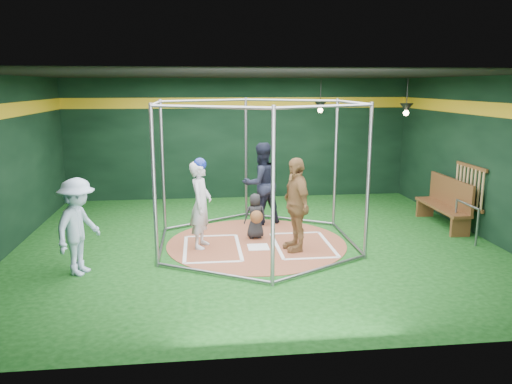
{
  "coord_description": "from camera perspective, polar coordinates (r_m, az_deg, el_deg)",
  "views": [
    {
      "loc": [
        -1.18,
        -10.09,
        3.31
      ],
      "look_at": [
        0.0,
        0.1,
        1.1
      ],
      "focal_mm": 35.0,
      "sensor_mm": 36.0,
      "label": 1
    }
  ],
  "objects": [
    {
      "name": "batting_cage",
      "position": [
        10.31,
        0.06,
        2.06
      ],
      "size": [
        4.05,
        4.67,
        3.0
      ],
      "color": "gray",
      "rests_on": "ground"
    },
    {
      "name": "batter_figure",
      "position": [
        10.24,
        -6.33,
        -1.3
      ],
      "size": [
        0.59,
        0.75,
        1.86
      ],
      "color": "silver",
      "rests_on": "clay_disc"
    },
    {
      "name": "dugout_bench",
      "position": [
        12.68,
        20.9,
        -1.04
      ],
      "size": [
        0.46,
        1.98,
        1.16
      ],
      "color": "brown",
      "rests_on": "ground"
    },
    {
      "name": "umpire",
      "position": [
        11.95,
        0.6,
        0.99
      ],
      "size": [
        1.15,
        1.03,
        1.96
      ],
      "primitive_type": "imported",
      "rotation": [
        0.0,
        0.0,
        3.5
      ],
      "color": "black",
      "rests_on": "clay_disc"
    },
    {
      "name": "clay_disc",
      "position": [
        10.68,
        0.06,
        -5.86
      ],
      "size": [
        3.8,
        3.8,
        0.01
      ],
      "primitive_type": "cylinder",
      "color": "brown",
      "rests_on": "ground"
    },
    {
      "name": "home_plate",
      "position": [
        10.39,
        0.25,
        -6.31
      ],
      "size": [
        0.43,
        0.43,
        0.01
      ],
      "primitive_type": "cube",
      "color": "white",
      "rests_on": "clay_disc"
    },
    {
      "name": "batter_box_right",
      "position": [
        10.59,
        5.36,
        -6.01
      ],
      "size": [
        1.17,
        1.77,
        0.01
      ],
      "color": "white",
      "rests_on": "clay_disc"
    },
    {
      "name": "room_shell",
      "position": [
        10.28,
        0.06,
        3.46
      ],
      "size": [
        10.1,
        9.1,
        3.53
      ],
      "color": "#0D3C0F",
      "rests_on": "ground"
    },
    {
      "name": "catcher_figure",
      "position": [
        10.86,
        -0.08,
        -2.76
      ],
      "size": [
        0.51,
        0.56,
        0.99
      ],
      "color": "black",
      "rests_on": "clay_disc"
    },
    {
      "name": "bystander_blue",
      "position": [
        9.32,
        -19.65,
        -3.76
      ],
      "size": [
        1.01,
        1.28,
        1.73
      ],
      "primitive_type": "imported",
      "rotation": [
        0.0,
        0.0,
        1.2
      ],
      "color": "#B0CBE8",
      "rests_on": "ground"
    },
    {
      "name": "pendant_lamp_far",
      "position": [
        13.16,
        16.8,
        9.17
      ],
      "size": [
        0.34,
        0.34,
        0.9
      ],
      "color": "black",
      "rests_on": "room_shell"
    },
    {
      "name": "steel_railing",
      "position": [
        11.71,
        22.93,
        -2.5
      ],
      "size": [
        0.05,
        0.94,
        0.81
      ],
      "color": "slate",
      "rests_on": "ground"
    },
    {
      "name": "pendant_lamp_near",
      "position": [
        14.11,
        7.37,
        9.75
      ],
      "size": [
        0.34,
        0.34,
        0.9
      ],
      "color": "black",
      "rests_on": "room_shell"
    },
    {
      "name": "visitor_leopard",
      "position": [
        10.04,
        4.58,
        -1.4
      ],
      "size": [
        0.65,
        1.18,
        1.9
      ],
      "primitive_type": "imported",
      "rotation": [
        0.0,
        0.0,
        -1.4
      ],
      "color": "#AD804A",
      "rests_on": "clay_disc"
    },
    {
      "name": "bat_rack",
      "position": [
        12.34,
        23.19,
        0.62
      ],
      "size": [
        0.07,
        1.25,
        0.98
      ],
      "color": "brown",
      "rests_on": "room_shell"
    },
    {
      "name": "batter_box_left",
      "position": [
        10.37,
        -5.03,
        -6.39
      ],
      "size": [
        1.17,
        1.77,
        0.01
      ],
      "color": "white",
      "rests_on": "clay_disc"
    }
  ]
}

